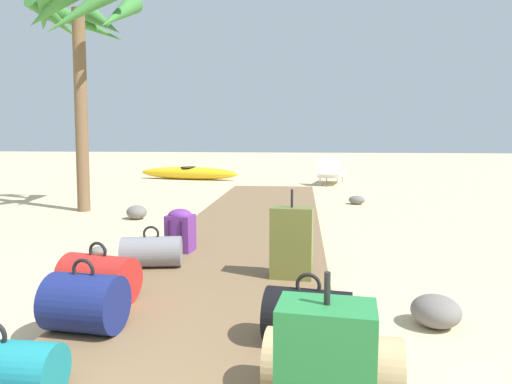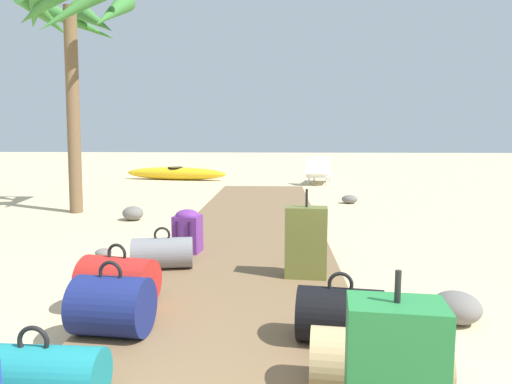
% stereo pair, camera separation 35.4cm
% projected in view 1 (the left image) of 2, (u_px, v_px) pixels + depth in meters
% --- Properties ---
extents(ground_plane, '(60.00, 60.00, 0.00)m').
position_uv_depth(ground_plane, '(238.00, 256.00, 5.36)').
color(ground_plane, '#D1BA8C').
extents(boardwalk, '(2.00, 10.96, 0.08)m').
position_uv_depth(boardwalk, '(249.00, 233.00, 6.44)').
color(boardwalk, brown).
rests_on(boardwalk, ground).
extents(duffel_bag_black, '(0.59, 0.43, 0.47)m').
position_uv_depth(duffel_bag_black, '(308.00, 316.00, 2.94)').
color(duffel_bag_black, black).
rests_on(duffel_bag_black, boardwalk).
extents(duffel_bag_red, '(0.64, 0.49, 0.49)m').
position_uv_depth(duffel_bag_red, '(99.00, 278.00, 3.69)').
color(duffel_bag_red, red).
rests_on(duffel_bag_red, boardwalk).
extents(duffel_bag_navy, '(0.53, 0.44, 0.51)m').
position_uv_depth(duffel_bag_navy, '(85.00, 303.00, 3.12)').
color(duffel_bag_navy, navy).
rests_on(duffel_bag_navy, boardwalk).
extents(duffel_bag_grey, '(0.64, 0.41, 0.42)m').
position_uv_depth(duffel_bag_grey, '(152.00, 252.00, 4.65)').
color(duffel_bag_grey, slate).
rests_on(duffel_bag_grey, boardwalk).
extents(duffel_bag_tan, '(0.73, 0.40, 0.44)m').
position_uv_depth(duffel_bag_tan, '(332.00, 364.00, 2.36)').
color(duffel_bag_tan, tan).
rests_on(duffel_bag_tan, boardwalk).
extents(suitcase_olive, '(0.40, 0.24, 0.83)m').
position_uv_depth(suitcase_olive, '(292.00, 243.00, 4.27)').
color(suitcase_olive, olive).
rests_on(suitcase_olive, boardwalk).
extents(backpack_purple, '(0.32, 0.30, 0.49)m').
position_uv_depth(backpack_purple, '(180.00, 229.00, 5.25)').
color(backpack_purple, '#6B2D84').
rests_on(backpack_purple, boardwalk).
extents(palm_tree_far_left, '(2.18, 2.34, 4.07)m').
position_uv_depth(palm_tree_far_left, '(81.00, 29.00, 8.17)').
color(palm_tree_far_left, brown).
rests_on(palm_tree_far_left, ground).
extents(lounge_chair, '(0.91, 1.64, 0.78)m').
position_uv_depth(lounge_chair, '(331.00, 173.00, 13.00)').
color(lounge_chair, white).
rests_on(lounge_chair, ground).
extents(kayak, '(3.29, 1.12, 0.40)m').
position_uv_depth(kayak, '(189.00, 173.00, 14.38)').
color(kayak, gold).
rests_on(kayak, ground).
extents(rock_right_mid, '(0.50, 0.50, 0.24)m').
position_uv_depth(rock_right_mid, '(436.00, 311.00, 3.39)').
color(rock_right_mid, slate).
rests_on(rock_right_mid, ground).
extents(rock_left_far, '(0.21, 0.19, 0.09)m').
position_uv_depth(rock_left_far, '(99.00, 250.00, 5.44)').
color(rock_left_far, slate).
rests_on(rock_left_far, ground).
extents(rock_left_near, '(0.48, 0.47, 0.23)m').
position_uv_depth(rock_left_near, '(137.00, 212.00, 7.70)').
color(rock_left_near, slate).
rests_on(rock_left_near, ground).
extents(rock_right_far, '(0.37, 0.31, 0.18)m').
position_uv_depth(rock_right_far, '(357.00, 200.00, 9.32)').
color(rock_right_far, slate).
rests_on(rock_right_far, ground).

